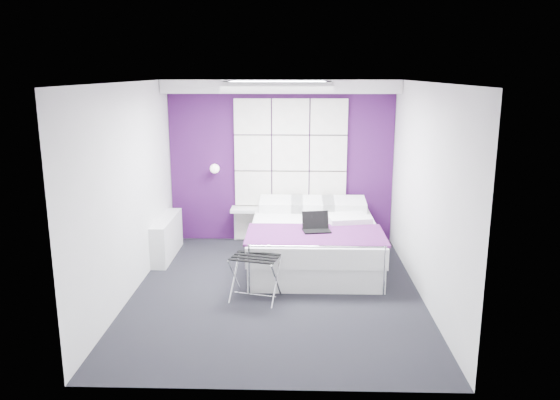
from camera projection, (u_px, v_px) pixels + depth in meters
The scene contains 15 objects.
floor at pixel (276, 291), 6.92m from camera, with size 4.40×4.40×0.00m, color black.
ceiling at pixel (276, 82), 6.32m from camera, with size 4.40×4.40×0.00m, color white.
wall_back at pixel (281, 162), 8.76m from camera, with size 3.60×3.60×0.00m, color silver.
wall_left at pixel (130, 191), 6.68m from camera, with size 4.40×4.40×0.00m, color silver.
wall_right at pixel (425, 192), 6.57m from camera, with size 4.40×4.40×0.00m, color silver.
accent_wall at pixel (281, 162), 8.75m from camera, with size 3.58×0.02×2.58m, color #3A1046.
soffit at pixel (281, 86), 8.24m from camera, with size 3.58×0.50×0.20m, color silver.
headboard at pixel (290, 171), 8.73m from camera, with size 1.80×0.08×2.30m, color silver, non-canonical shape.
skylight at pixel (278, 85), 6.92m from camera, with size 1.36×0.86×0.12m, color white, non-canonical shape.
wall_lamp at pixel (215, 168), 8.68m from camera, with size 0.15×0.15×0.15m, color white.
radiator at pixel (167, 237), 8.17m from camera, with size 0.22×1.20×0.60m, color silver.
bed at pixel (314, 242), 7.84m from camera, with size 1.83×2.22×0.77m.
nightstand at pixel (245, 209), 8.78m from camera, with size 0.46×0.35×0.05m, color silver.
luggage_rack at pixel (255, 278), 6.62m from camera, with size 0.56×0.41×0.55m.
laptop at pixel (316, 226), 7.36m from camera, with size 0.36×0.26×0.26m.
Camera 1 is at (0.23, -6.47, 2.73)m, focal length 35.00 mm.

